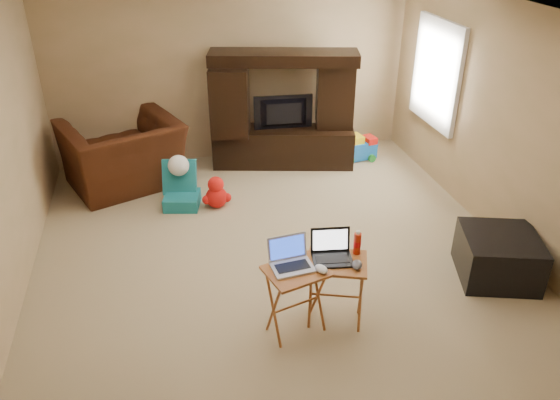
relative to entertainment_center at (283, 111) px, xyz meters
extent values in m
plane|color=tan|center=(-0.62, -2.26, -0.80)|extent=(5.50, 5.50, 0.00)
plane|color=silver|center=(-0.62, -2.26, 1.70)|extent=(5.50, 5.50, 0.00)
plane|color=tan|center=(-0.62, 0.49, 0.45)|extent=(5.00, 0.00, 5.00)
plane|color=tan|center=(-0.62, -5.01, 0.45)|extent=(5.00, 0.00, 5.00)
plane|color=tan|center=(1.88, -2.26, 0.45)|extent=(0.00, 5.50, 5.50)
plane|color=white|center=(1.86, -0.71, 0.60)|extent=(0.00, 1.20, 1.20)
cube|color=white|center=(1.84, -0.71, 0.60)|extent=(0.06, 1.14, 1.34)
cube|color=black|center=(0.00, 0.00, 0.00)|extent=(2.03, 0.95, 1.61)
imported|color=black|center=(0.00, -0.04, -0.03)|extent=(0.82, 0.16, 0.47)
imported|color=#471D0F|center=(-2.18, -0.18, -0.36)|extent=(1.72, 1.62, 0.89)
cube|color=black|center=(1.46, -3.08, -0.57)|extent=(0.91, 0.91, 0.47)
cube|color=#A95B29|center=(-0.70, -3.40, -0.48)|extent=(0.59, 0.52, 0.65)
cube|color=#985F24|center=(-0.33, -3.35, -0.48)|extent=(0.61, 0.55, 0.65)
cube|color=#B4B4B9|center=(-0.73, -3.37, -0.03)|extent=(0.37, 0.31, 0.24)
cube|color=black|center=(-0.37, -3.33, -0.03)|extent=(0.38, 0.32, 0.24)
ellipsoid|color=silver|center=(-0.51, -3.47, -0.12)|extent=(0.13, 0.16, 0.05)
ellipsoid|color=#3D3C41|center=(-0.20, -3.47, -0.13)|extent=(0.13, 0.15, 0.05)
cylinder|color=red|center=(-0.13, -3.27, -0.05)|extent=(0.06, 0.06, 0.20)
camera|label=1|loc=(-1.67, -6.95, 2.54)|focal=35.00mm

